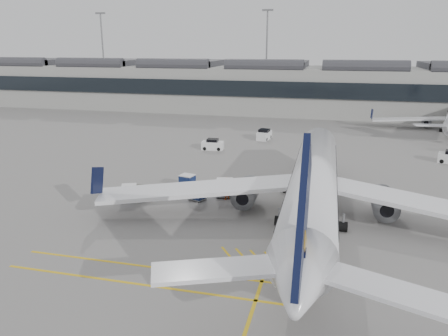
% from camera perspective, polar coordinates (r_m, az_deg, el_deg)
% --- Properties ---
extents(ground, '(220.00, 220.00, 0.00)m').
position_cam_1_polar(ground, '(43.27, -6.05, -6.34)').
color(ground, gray).
rests_on(ground, ground).
extents(terminal, '(200.00, 20.45, 12.40)m').
position_cam_1_polar(terminal, '(110.81, 6.93, 10.48)').
color(terminal, '#9E9E99').
rests_on(terminal, ground).
extents(light_masts, '(113.00, 0.60, 25.45)m').
position_cam_1_polar(light_masts, '(124.53, 7.16, 14.90)').
color(light_masts, slate).
rests_on(light_masts, ground).
extents(apron_markings, '(0.25, 60.00, 0.01)m').
position_cam_1_polar(apron_markings, '(50.39, 8.71, -3.19)').
color(apron_markings, gold).
rests_on(apron_markings, ground).
extents(airliner_main, '(41.66, 45.51, 12.10)m').
position_cam_1_polar(airliner_main, '(41.93, 11.59, -2.15)').
color(airliner_main, white).
rests_on(airliner_main, ground).
extents(belt_loader, '(4.88, 2.32, 1.93)m').
position_cam_1_polar(belt_loader, '(50.30, 9.60, -2.59)').
color(belt_loader, beige).
rests_on(belt_loader, ground).
extents(baggage_cart_a, '(1.97, 1.75, 1.77)m').
position_cam_1_polar(baggage_cart_a, '(50.76, -4.82, -1.79)').
color(baggage_cart_a, gray).
rests_on(baggage_cart_a, ground).
extents(baggage_cart_b, '(2.03, 1.86, 1.73)m').
position_cam_1_polar(baggage_cart_b, '(47.26, -3.52, -3.14)').
color(baggage_cart_b, gray).
rests_on(baggage_cart_b, ground).
extents(baggage_cart_c, '(2.23, 1.98, 2.01)m').
position_cam_1_polar(baggage_cart_c, '(48.14, 0.09, -2.56)').
color(baggage_cart_c, gray).
rests_on(baggage_cart_c, ground).
extents(baggage_cart_d, '(2.08, 1.92, 1.76)m').
position_cam_1_polar(baggage_cart_d, '(48.12, -12.26, -3.11)').
color(baggage_cart_d, gray).
rests_on(baggage_cart_d, ground).
extents(ramp_agent_a, '(0.83, 0.77, 1.91)m').
position_cam_1_polar(ramp_agent_a, '(49.23, 0.43, -2.29)').
color(ramp_agent_a, orange).
rests_on(ramp_agent_a, ground).
extents(ramp_agent_b, '(1.04, 0.99, 1.70)m').
position_cam_1_polar(ramp_agent_b, '(47.44, 0.25, -3.14)').
color(ramp_agent_b, '#FF650D').
rests_on(ramp_agent_b, ground).
extents(pushback_tug, '(2.85, 1.91, 1.52)m').
position_cam_1_polar(pushback_tug, '(48.58, -11.43, -3.22)').
color(pushback_tug, '#515145').
rests_on(pushback_tug, ground).
extents(safety_cone_nose, '(0.38, 0.38, 0.53)m').
position_cam_1_polar(safety_cone_nose, '(62.44, 9.68, 0.76)').
color(safety_cone_nose, '#F24C0A').
rests_on(safety_cone_nose, ground).
extents(safety_cone_engine, '(0.41, 0.41, 0.57)m').
position_cam_1_polar(safety_cone_engine, '(45.10, 9.65, -5.16)').
color(safety_cone_engine, '#F24C0A').
rests_on(safety_cone_engine, ground).
extents(service_van_left, '(3.52, 1.93, 1.76)m').
position_cam_1_polar(service_van_left, '(70.01, -1.50, 3.05)').
color(service_van_left, white).
rests_on(service_van_left, ground).
extents(service_van_mid, '(2.33, 3.84, 1.86)m').
position_cam_1_polar(service_van_mid, '(77.92, 5.27, 4.34)').
color(service_van_mid, white).
rests_on(service_van_mid, ground).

